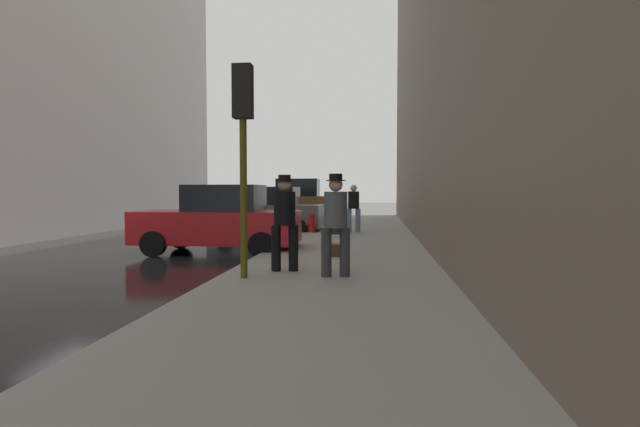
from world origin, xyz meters
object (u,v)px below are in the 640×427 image
(fire_hydrant, at_px, (312,223))
(pedestrian_in_jeans, at_px, (354,206))
(pedestrian_with_beanie, at_px, (336,220))
(traffic_light, at_px, (243,124))
(parked_gray_coupe, at_px, (269,211))
(parked_bronze_suv, at_px, (295,203))
(pedestrian_with_fedora, at_px, (285,218))
(rolling_suitcase, at_px, (337,224))
(parked_red_hatchback, at_px, (220,221))
(duffel_bag, at_px, (337,250))

(fire_hydrant, relative_size, pedestrian_in_jeans, 0.41)
(pedestrian_in_jeans, bearing_deg, pedestrian_with_beanie, -89.36)
(traffic_light, relative_size, pedestrian_in_jeans, 2.11)
(pedestrian_with_beanie, bearing_deg, parked_gray_coupe, 108.46)
(parked_bronze_suv, relative_size, traffic_light, 1.29)
(pedestrian_with_fedora, bearing_deg, rolling_suitcase, 87.67)
(parked_red_hatchback, relative_size, fire_hydrant, 6.00)
(traffic_light, height_order, pedestrian_with_fedora, traffic_light)
(parked_red_hatchback, xyz_separation_m, pedestrian_with_beanie, (3.40, -4.15, 0.29))
(pedestrian_in_jeans, height_order, pedestrian_with_fedora, pedestrian_with_fedora)
(parked_gray_coupe, height_order, fire_hydrant, parked_gray_coupe)
(fire_hydrant, bearing_deg, pedestrian_in_jeans, 10.21)
(parked_bronze_suv, xyz_separation_m, duffel_bag, (3.21, -13.81, -0.74))
(parked_gray_coupe, height_order, traffic_light, traffic_light)
(parked_red_hatchback, distance_m, parked_bronze_suv, 12.43)
(traffic_light, distance_m, pedestrian_with_beanie, 2.26)
(parked_bronze_suv, xyz_separation_m, fire_hydrant, (1.80, -7.45, -0.54))
(duffel_bag, bearing_deg, traffic_light, -113.80)
(fire_hydrant, height_order, pedestrian_with_beanie, pedestrian_with_beanie)
(rolling_suitcase, height_order, duffel_bag, rolling_suitcase)
(rolling_suitcase, bearing_deg, traffic_light, -95.68)
(parked_bronze_suv, bearing_deg, parked_gray_coupe, -90.00)
(parked_red_hatchback, bearing_deg, fire_hydrant, 70.08)
(rolling_suitcase, bearing_deg, pedestrian_in_jeans, 53.28)
(pedestrian_with_beanie, bearing_deg, duffel_bag, 93.95)
(parked_bronze_suv, xyz_separation_m, pedestrian_in_jeans, (3.29, -7.18, 0.07))
(parked_bronze_suv, height_order, rolling_suitcase, parked_bronze_suv)
(parked_red_hatchback, relative_size, parked_bronze_suv, 0.91)
(pedestrian_with_fedora, bearing_deg, fire_hydrant, 94.03)
(fire_hydrant, xyz_separation_m, pedestrian_with_fedora, (0.61, -8.63, 0.64))
(parked_red_hatchback, distance_m, duffel_bag, 3.54)
(traffic_light, bearing_deg, pedestrian_with_beanie, 10.91)
(parked_bronze_suv, bearing_deg, parked_red_hatchback, -90.00)
(fire_hydrant, bearing_deg, parked_gray_coupe, 149.79)
(traffic_light, distance_m, duffel_bag, 4.16)
(pedestrian_with_fedora, bearing_deg, parked_bronze_suv, 98.53)
(parked_bronze_suv, distance_m, fire_hydrant, 7.69)
(rolling_suitcase, bearing_deg, parked_bronze_suv, 109.12)
(parked_gray_coupe, relative_size, parked_bronze_suv, 0.92)
(traffic_light, relative_size, duffel_bag, 8.18)
(parked_gray_coupe, distance_m, pedestrian_with_fedora, 9.98)
(pedestrian_with_beanie, relative_size, rolling_suitcase, 1.71)
(parked_bronze_suv, relative_size, pedestrian_with_fedora, 2.61)
(fire_hydrant, xyz_separation_m, pedestrian_in_jeans, (1.49, 0.27, 0.61))
(parked_bronze_suv, bearing_deg, pedestrian_with_beanie, -78.42)
(parked_gray_coupe, bearing_deg, rolling_suitcase, -28.91)
(parked_bronze_suv, bearing_deg, fire_hydrant, -76.39)
(parked_gray_coupe, xyz_separation_m, pedestrian_in_jeans, (3.29, -0.78, 0.26))
(parked_gray_coupe, bearing_deg, pedestrian_with_fedora, -76.01)
(pedestrian_in_jeans, xyz_separation_m, pedestrian_with_beanie, (0.11, -9.40, 0.03))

